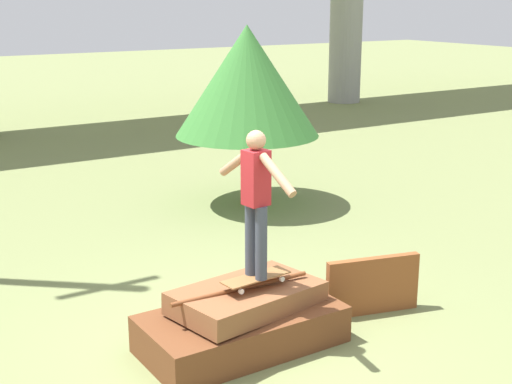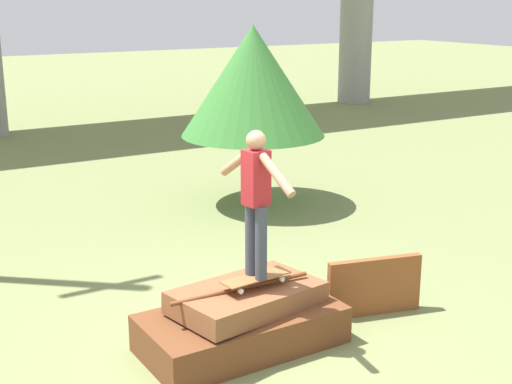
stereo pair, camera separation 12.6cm
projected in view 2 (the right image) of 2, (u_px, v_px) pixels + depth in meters
name	position (u px, v px, depth m)	size (l,w,h in m)	color
ground_plane	(242.00, 346.00, 7.39)	(80.00, 80.00, 0.00)	olive
scrap_pile	(243.00, 320.00, 7.34)	(2.07, 1.17, 0.67)	brown
scrap_plank_loose	(374.00, 286.00, 8.06)	(1.11, 0.36, 0.67)	brown
skateboard	(256.00, 278.00, 7.23)	(0.77, 0.31, 0.09)	brown
skater	(256.00, 195.00, 7.00)	(0.24, 1.16, 1.51)	#383D4C
tree_behind_left	(253.00, 81.00, 11.93)	(2.45, 2.45, 3.07)	#4C3823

